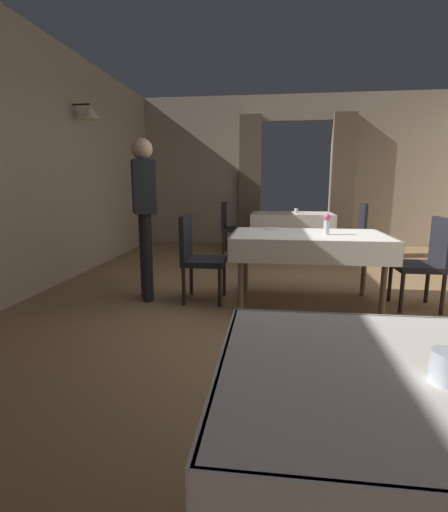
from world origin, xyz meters
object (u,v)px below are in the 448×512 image
at_px(person_waiter_by_doorway, 144,206).
at_px(plate_mid_b, 273,229).
at_px(flower_vase_mid, 327,223).
at_px(plate_far_a, 261,213).
at_px(glass_near_a, 447,367).
at_px(chair_mid_left, 197,254).
at_px(chair_mid_right, 427,259).
at_px(chair_far_left, 230,225).
at_px(chair_far_right, 355,227).
at_px(glass_far_b, 296,211).
at_px(dining_table_mid, 308,241).
at_px(dining_table_far, 292,219).

bearing_deg(person_waiter_by_doorway, plate_mid_b, 16.48).
bearing_deg(flower_vase_mid, plate_mid_b, 142.30).
relative_size(flower_vase_mid, plate_far_a, 1.18).
relative_size(glass_near_a, plate_mid_b, 0.39).
height_order(flower_vase_mid, person_waiter_by_doorway, person_waiter_by_doorway).
distance_m(plate_mid_b, plate_far_a, 2.42).
height_order(chair_mid_left, chair_mid_right, same).
xyz_separation_m(chair_far_left, plate_far_a, (0.55, -0.12, 0.24)).
bearing_deg(chair_far_right, glass_near_a, -99.79).
distance_m(chair_mid_left, chair_mid_right, 2.34).
relative_size(chair_mid_right, glass_far_b, 11.21).
relative_size(glass_near_a, person_waiter_by_doorway, 0.05).
bearing_deg(plate_far_a, chair_far_right, 2.27).
height_order(dining_table_mid, person_waiter_by_doorway, person_waiter_by_doorway).
distance_m(chair_far_left, flower_vase_mid, 3.23).
height_order(chair_far_left, flower_vase_mid, flower_vase_mid).
xyz_separation_m(dining_table_far, plate_far_a, (-0.55, -0.09, 0.11)).
distance_m(chair_mid_left, plate_far_a, 2.87).
height_order(chair_mid_left, chair_far_right, same).
bearing_deg(flower_vase_mid, chair_mid_left, 178.95).
bearing_deg(chair_mid_right, flower_vase_mid, -177.03).
xyz_separation_m(dining_table_far, glass_far_b, (0.07, -0.03, 0.14)).
relative_size(chair_mid_right, chair_far_left, 1.00).
bearing_deg(chair_mid_right, chair_far_left, 128.58).
height_order(dining_table_mid, glass_near_a, glass_near_a).
distance_m(dining_table_far, chair_mid_left, 3.11).
bearing_deg(glass_near_a, chair_far_left, 101.58).
bearing_deg(plate_mid_b, chair_far_left, 106.89).
bearing_deg(dining_table_mid, chair_mid_right, -0.56).
relative_size(chair_mid_left, flower_vase_mid, 4.36).
relative_size(flower_vase_mid, person_waiter_by_doorway, 0.12).
height_order(dining_table_mid, chair_far_left, chair_far_left).
height_order(chair_far_left, glass_near_a, chair_far_left).
xyz_separation_m(flower_vase_mid, glass_far_b, (-0.12, 2.88, -0.07)).
bearing_deg(glass_far_b, chair_mid_left, -113.07).
height_order(chair_mid_right, chair_far_right, same).
height_order(chair_mid_right, glass_far_b, chair_mid_right).
relative_size(chair_far_left, glass_near_a, 10.70).
bearing_deg(chair_mid_right, chair_far_right, 92.04).
relative_size(chair_mid_left, plate_far_a, 5.16).
bearing_deg(plate_mid_b, chair_mid_right, -13.14).
bearing_deg(plate_far_a, chair_far_left, 167.91).
bearing_deg(dining_table_far, chair_far_right, -1.23).
bearing_deg(glass_far_b, dining_table_mid, -90.89).
bearing_deg(dining_table_far, glass_far_b, -21.52).
distance_m(flower_vase_mid, plate_mid_b, 0.68).
relative_size(chair_mid_right, glass_near_a, 10.70).
distance_m(glass_near_a, flower_vase_mid, 2.92).
distance_m(chair_mid_left, glass_far_b, 3.12).
bearing_deg(glass_far_b, glass_near_a, -89.74).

